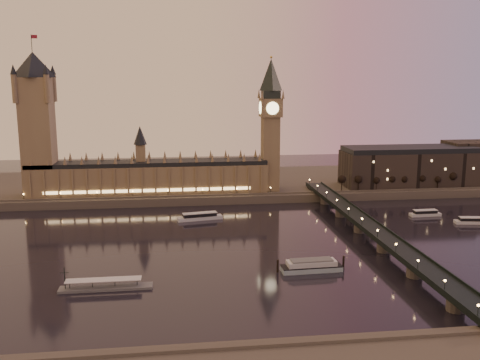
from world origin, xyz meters
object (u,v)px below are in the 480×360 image
object	(u,v)px
cruise_boat_a	(200,217)
pontoon_pier	(106,287)
moored_barge	(311,266)
cruise_boat_b	(473,221)

from	to	relation	value
cruise_boat_a	pontoon_pier	world-z (taller)	pontoon_pier
moored_barge	pontoon_pier	bearing A→B (deg)	-175.95
cruise_boat_a	pontoon_pier	distance (m)	124.20
cruise_boat_a	moored_barge	bearing A→B (deg)	-74.12
cruise_boat_a	cruise_boat_b	bearing A→B (deg)	-20.06
cruise_boat_a	cruise_boat_b	world-z (taller)	cruise_boat_a
cruise_boat_b	pontoon_pier	size ratio (longest dim) A/B	0.58
cruise_boat_b	cruise_boat_a	bearing A→B (deg)	178.59
pontoon_pier	cruise_boat_a	bearing A→B (deg)	66.97
cruise_boat_a	cruise_boat_b	distance (m)	179.84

